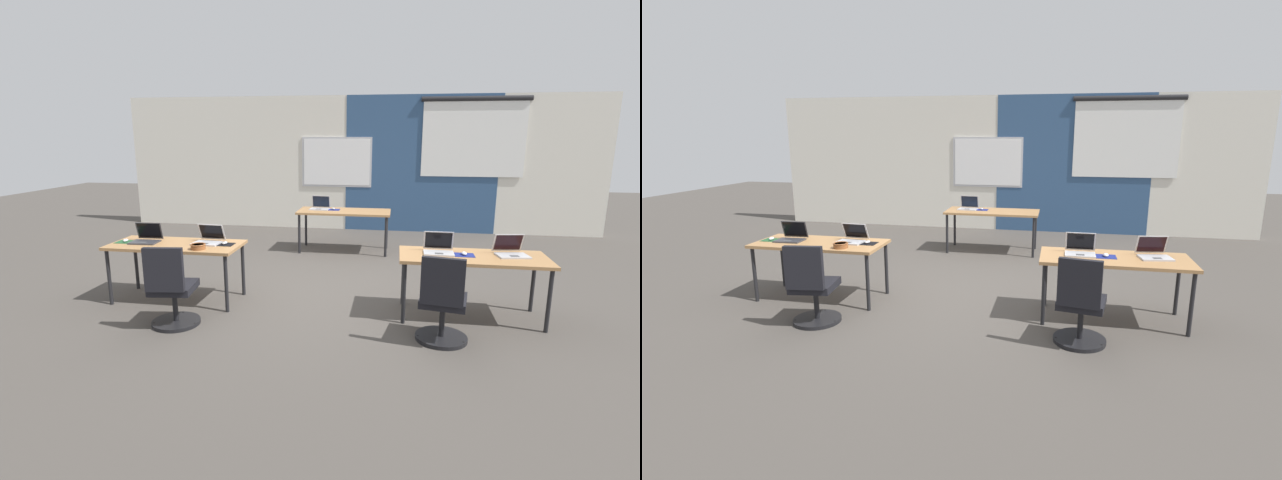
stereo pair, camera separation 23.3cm
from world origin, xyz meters
TOP-DOWN VIEW (x-y plane):
  - ground_plane at (0.00, 0.00)m, footprint 24.00×24.00m
  - back_wall_assembly at (0.05, 4.20)m, footprint 10.00×0.27m
  - desk_near_left at (-1.75, -0.60)m, footprint 1.60×0.70m
  - desk_near_right at (1.75, -0.60)m, footprint 1.60×0.70m
  - desk_far_center at (0.00, 2.20)m, footprint 1.60×0.70m
  - laptop_near_right_inner at (1.38, -0.53)m, footprint 0.33×0.29m
  - mousepad_near_right_inner at (1.66, -0.59)m, footprint 0.22×0.19m
  - mouse_near_right_inner at (1.66, -0.59)m, footprint 0.06×0.10m
  - chair_near_right_inner at (1.38, -1.33)m, footprint 0.52×0.57m
  - laptop_near_left_inner at (-1.37, -0.50)m, footprint 0.35×0.34m
  - mousepad_near_left_inner at (-1.14, -0.55)m, footprint 0.22×0.19m
  - mouse_near_left_inner at (-1.14, -0.55)m, footprint 0.06×0.10m
  - chair_near_left_inner at (-1.43, -1.40)m, footprint 0.52×0.56m
  - laptop_far_left at (-0.44, 2.28)m, footprint 0.35×0.30m
  - mousepad_far_left at (-0.20, 2.25)m, footprint 0.22×0.19m
  - mouse_far_left at (-0.20, 2.25)m, footprint 0.08×0.11m
  - laptop_near_left_end at (-2.15, -0.58)m, footprint 0.34×0.31m
  - mousepad_near_left_end at (-2.41, -0.62)m, footprint 0.22×0.19m
  - mouse_near_left_end at (-2.41, -0.62)m, footprint 0.08×0.11m
  - laptop_near_right_end at (2.16, -0.51)m, footprint 0.38×0.36m
  - snack_bowl at (-1.37, -0.81)m, footprint 0.18×0.18m

SIDE VIEW (x-z plane):
  - ground_plane at x=0.00m, z-range 0.00..0.00m
  - chair_near_right_inner at x=1.38m, z-range -0.08..0.84m
  - chair_near_left_inner at x=-1.43m, z-range -0.08..0.84m
  - desk_near_left at x=-1.75m, z-range 0.30..1.02m
  - desk_near_right at x=1.75m, z-range 0.30..1.02m
  - desk_far_center at x=0.00m, z-range 0.30..1.02m
  - mousepad_near_right_inner at x=1.66m, z-range 0.72..0.72m
  - mousepad_near_left_inner at x=-1.14m, z-range 0.72..0.72m
  - mousepad_far_left at x=-0.20m, z-range 0.72..0.72m
  - mousepad_near_left_end at x=-2.41m, z-range 0.72..0.72m
  - mouse_near_right_inner at x=1.66m, z-range 0.72..0.76m
  - mouse_near_left_inner at x=-1.14m, z-range 0.72..0.76m
  - mouse_far_left at x=-0.20m, z-range 0.72..0.76m
  - mouse_near_left_end at x=-2.41m, z-range 0.72..0.76m
  - snack_bowl at x=-1.37m, z-range 0.72..0.79m
  - laptop_near_left_inner at x=-1.37m, z-range 0.66..0.88m
  - laptop_near_right_end at x=2.16m, z-range 0.66..0.88m
  - laptop_near_left_end at x=-2.15m, z-range 0.65..0.89m
  - laptop_near_right_inner at x=1.38m, z-range 0.65..0.89m
  - laptop_far_left at x=-0.44m, z-range 0.65..0.89m
  - back_wall_assembly at x=0.05m, z-range 0.01..2.81m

